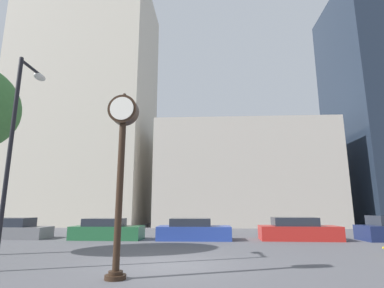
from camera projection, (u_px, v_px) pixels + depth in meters
The scene contains 10 objects.
ground_plane at pixel (169, 265), 10.23m from camera, with size 200.00×200.00×0.00m, color #515156.
building_tall_tower at pixel (88, 103), 37.43m from camera, with size 15.26×12.00×29.29m.
building_storefront_row at pixel (242, 176), 34.52m from camera, with size 18.67×12.00×10.82m.
building_glass_modern at pixel (379, 104), 35.39m from camera, with size 9.39×12.00×27.77m.
street_clock at pixel (122, 151), 8.95m from camera, with size 0.88×0.60×5.42m.
car_grey at pixel (14, 230), 18.97m from camera, with size 4.33×1.82×1.27m.
car_green at pixel (107, 230), 18.41m from camera, with size 4.33×1.81×1.25m.
car_blue at pixel (193, 231), 18.11m from camera, with size 4.43×1.86×1.27m.
car_red at pixel (298, 230), 17.97m from camera, with size 4.71×1.93×1.33m.
street_lamp_left at pixel (19, 127), 10.50m from camera, with size 0.36×1.57×7.17m.
Camera 1 is at (1.39, -10.81, 1.95)m, focal length 28.00 mm.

